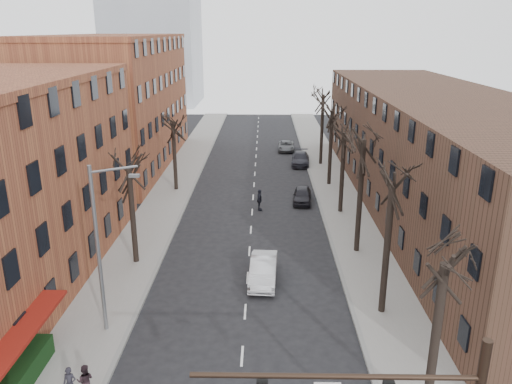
{
  "coord_description": "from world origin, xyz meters",
  "views": [
    {
      "loc": [
        1.02,
        -12.46,
        15.07
      ],
      "look_at": [
        0.45,
        21.38,
        4.0
      ],
      "focal_mm": 35.0,
      "sensor_mm": 36.0,
      "label": 1
    }
  ],
  "objects_px": {
    "silver_sedan": "(263,270)",
    "parked_car_mid": "(300,159)",
    "parked_car_near": "(302,195)",
    "pedestrian_a": "(70,384)"
  },
  "relations": [
    {
      "from": "parked_car_mid",
      "to": "silver_sedan",
      "type": "bearing_deg",
      "value": -94.08
    },
    {
      "from": "silver_sedan",
      "to": "pedestrian_a",
      "type": "xyz_separation_m",
      "value": [
        -8.09,
        -10.84,
        0.15
      ]
    },
    {
      "from": "parked_car_near",
      "to": "pedestrian_a",
      "type": "height_order",
      "value": "pedestrian_a"
    },
    {
      "from": "silver_sedan",
      "to": "parked_car_near",
      "type": "distance_m",
      "value": 15.5
    },
    {
      "from": "silver_sedan",
      "to": "pedestrian_a",
      "type": "relative_size",
      "value": 3.04
    },
    {
      "from": "silver_sedan",
      "to": "parked_car_mid",
      "type": "distance_m",
      "value": 28.7
    },
    {
      "from": "silver_sedan",
      "to": "parked_car_mid",
      "type": "relative_size",
      "value": 0.94
    },
    {
      "from": "parked_car_near",
      "to": "parked_car_mid",
      "type": "xyz_separation_m",
      "value": [
        0.72,
        13.29,
        0.03
      ]
    },
    {
      "from": "parked_car_mid",
      "to": "pedestrian_a",
      "type": "relative_size",
      "value": 3.24
    },
    {
      "from": "pedestrian_a",
      "to": "parked_car_mid",
      "type": "bearing_deg",
      "value": 72.62
    }
  ]
}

